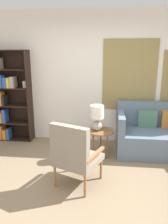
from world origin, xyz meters
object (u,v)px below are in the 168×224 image
Objects in this scene: table_lamp at (97,116)px; couch at (159,135)px; bookshelf at (5,98)px; side_table at (101,133)px; armchair at (74,153)px.

couch is at bearing 16.60° from table_lamp.
bookshelf is 4.15× the size of table_lamp.
bookshelf is 2.21m from side_table.
armchair is 1.05m from table_lamp.
armchair reaches higher than couch.
bookshelf is at bearing 162.98° from side_table.
bookshelf is 2.00× the size of armchair.
bookshelf is at bearing 136.83° from armchair.
couch is 1.31m from table_lamp.
armchair is at bearing -104.49° from table_lamp.
side_table is 0.33m from table_lamp.
armchair is at bearing -108.11° from side_table.
armchair is 1.98m from couch.
bookshelf is at bearing 162.30° from table_lamp.
bookshelf reaches higher than armchair.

